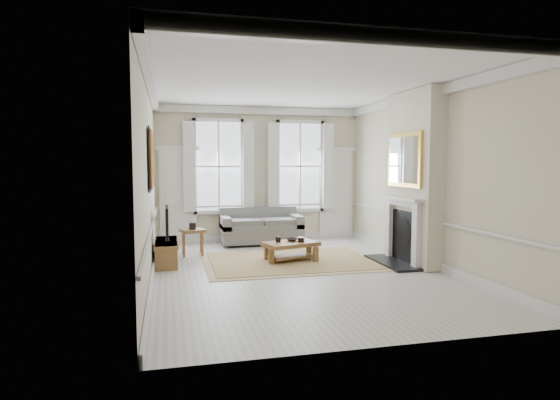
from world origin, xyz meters
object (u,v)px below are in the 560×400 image
object	(u,v)px
tv_stand	(166,252)
side_table	(193,234)
coffee_table	(291,246)
sofa	(261,229)

from	to	relation	value
tv_stand	side_table	bearing A→B (deg)	53.32
coffee_table	tv_stand	xyz separation A→B (m)	(-2.45, 0.36, -0.09)
sofa	tv_stand	bearing A→B (deg)	-140.53
side_table	coffee_table	xyz separation A→B (m)	(1.90, -1.09, -0.14)
coffee_table	sofa	bearing A→B (deg)	78.50
side_table	coffee_table	size ratio (longest dim) A/B	0.49
coffee_table	tv_stand	world-z (taller)	tv_stand
sofa	coffee_table	world-z (taller)	sofa
sofa	coffee_table	xyz separation A→B (m)	(0.18, -2.22, -0.05)
side_table	tv_stand	distance (m)	0.95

